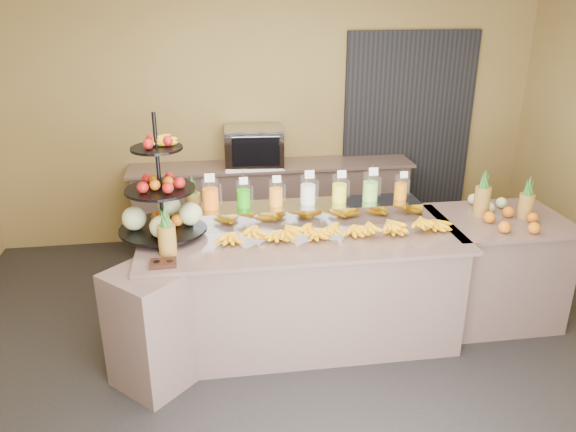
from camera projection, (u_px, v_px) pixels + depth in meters
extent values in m
plane|color=black|center=(307.00, 358.00, 4.42)|extent=(6.00, 6.00, 0.00)
cube|color=olive|center=(269.00, 117.00, 6.20)|extent=(6.00, 0.02, 2.80)
cube|color=black|center=(408.00, 130.00, 6.45)|extent=(1.50, 0.06, 2.20)
cube|color=gray|center=(302.00, 289.00, 4.52)|extent=(2.40, 0.90, 0.90)
cube|color=gray|center=(302.00, 237.00, 4.35)|extent=(2.50, 1.00, 0.03)
cube|color=gray|center=(152.00, 328.00, 4.00)|extent=(0.71, 0.71, 0.90)
cube|color=gray|center=(493.00, 270.00, 4.85)|extent=(1.00, 0.80, 0.90)
cube|color=gray|center=(501.00, 220.00, 4.67)|extent=(1.08, 0.88, 0.03)
cube|color=gray|center=(272.00, 205.00, 6.31)|extent=(3.00, 0.50, 0.90)
cube|color=gray|center=(272.00, 165.00, 6.14)|extent=(3.10, 0.55, 0.03)
cube|color=gray|center=(308.00, 212.00, 4.59)|extent=(1.85, 0.30, 0.15)
cylinder|color=silver|center=(210.00, 194.00, 4.41)|extent=(0.13, 0.13, 0.24)
cylinder|color=orange|center=(211.00, 199.00, 4.42)|extent=(0.12, 0.12, 0.17)
cylinder|color=gray|center=(208.00, 187.00, 4.39)|extent=(0.01, 0.01, 0.29)
cube|color=white|center=(210.00, 178.00, 4.29)|extent=(0.08, 0.02, 0.07)
cylinder|color=silver|center=(244.00, 195.00, 4.45)|extent=(0.11, 0.11, 0.21)
cylinder|color=#19A801|center=(244.00, 199.00, 4.46)|extent=(0.11, 0.11, 0.14)
cylinder|color=gray|center=(241.00, 189.00, 4.44)|extent=(0.01, 0.01, 0.25)
cube|color=white|center=(244.00, 181.00, 4.35)|extent=(0.07, 0.02, 0.06)
cylinder|color=silver|center=(276.00, 193.00, 4.49)|extent=(0.12, 0.12, 0.21)
cylinder|color=orange|center=(276.00, 197.00, 4.50)|extent=(0.11, 0.11, 0.14)
cylinder|color=gray|center=(274.00, 187.00, 4.47)|extent=(0.01, 0.01, 0.25)
cube|color=white|center=(277.00, 179.00, 4.39)|extent=(0.07, 0.02, 0.06)
cylinder|color=silver|center=(308.00, 190.00, 4.52)|extent=(0.13, 0.13, 0.24)
cylinder|color=silver|center=(308.00, 194.00, 4.53)|extent=(0.12, 0.12, 0.16)
cylinder|color=gray|center=(306.00, 183.00, 4.50)|extent=(0.01, 0.01, 0.28)
cube|color=white|center=(310.00, 174.00, 4.41)|extent=(0.08, 0.02, 0.06)
cylinder|color=silver|center=(339.00, 189.00, 4.55)|extent=(0.12, 0.12, 0.23)
cylinder|color=yellow|center=(339.00, 193.00, 4.57)|extent=(0.12, 0.12, 0.15)
cylinder|color=gray|center=(338.00, 183.00, 4.54)|extent=(0.01, 0.01, 0.27)
cube|color=white|center=(342.00, 174.00, 4.45)|extent=(0.07, 0.02, 0.06)
cylinder|color=silver|center=(370.00, 187.00, 4.59)|extent=(0.13, 0.13, 0.24)
cylinder|color=#7DD046|center=(370.00, 191.00, 4.60)|extent=(0.12, 0.12, 0.16)
cylinder|color=gray|center=(369.00, 180.00, 4.57)|extent=(0.01, 0.01, 0.28)
cube|color=white|center=(374.00, 172.00, 4.48)|extent=(0.07, 0.02, 0.06)
cylinder|color=silver|center=(401.00, 188.00, 4.63)|extent=(0.11, 0.11, 0.20)
cylinder|color=#D66D00|center=(401.00, 191.00, 4.64)|extent=(0.10, 0.10, 0.14)
cylinder|color=gray|center=(399.00, 182.00, 4.62)|extent=(0.01, 0.01, 0.24)
cube|color=white|center=(404.00, 175.00, 4.54)|extent=(0.06, 0.02, 0.05)
ellipsoid|color=yellow|center=(234.00, 235.00, 4.22)|extent=(0.22, 0.17, 0.09)
ellipsoid|color=yellow|center=(276.00, 233.00, 4.27)|extent=(0.22, 0.17, 0.09)
ellipsoid|color=yellow|center=(317.00, 230.00, 4.31)|extent=(0.22, 0.17, 0.09)
ellipsoid|color=yellow|center=(358.00, 228.00, 4.35)|extent=(0.22, 0.17, 0.09)
ellipsoid|color=yellow|center=(398.00, 226.00, 4.40)|extent=(0.22, 0.17, 0.09)
ellipsoid|color=yellow|center=(436.00, 223.00, 4.44)|extent=(0.22, 0.17, 0.09)
ellipsoid|color=yellow|center=(255.00, 226.00, 4.22)|extent=(0.18, 0.15, 0.08)
ellipsoid|color=yellow|center=(283.00, 225.00, 4.25)|extent=(0.18, 0.15, 0.08)
ellipsoid|color=yellow|center=(311.00, 223.00, 4.28)|extent=(0.18, 0.15, 0.08)
ellipsoid|color=yellow|center=(338.00, 222.00, 4.31)|extent=(0.18, 0.15, 0.08)
ellipsoid|color=yellow|center=(365.00, 220.00, 4.34)|extent=(0.18, 0.15, 0.08)
ellipsoid|color=yellow|center=(392.00, 219.00, 4.37)|extent=(0.18, 0.15, 0.08)
ellipsoid|color=yellow|center=(418.00, 217.00, 4.40)|extent=(0.18, 0.15, 0.08)
cylinder|color=black|center=(159.00, 176.00, 4.18)|extent=(0.04, 0.04, 0.95)
cylinder|color=black|center=(164.00, 228.00, 4.33)|extent=(0.87, 0.87, 0.02)
cylinder|color=black|center=(160.00, 189.00, 4.22)|extent=(0.68, 0.68, 0.02)
cylinder|color=black|center=(157.00, 148.00, 4.10)|extent=(0.49, 0.49, 0.02)
sphere|color=beige|center=(191.00, 215.00, 4.33)|extent=(0.18, 0.18, 0.18)
sphere|color=maroon|center=(180.00, 182.00, 4.22)|extent=(0.08, 0.08, 0.08)
sphere|color=orange|center=(149.00, 222.00, 4.30)|extent=(0.10, 0.10, 0.10)
cube|color=black|center=(163.00, 263.00, 3.86)|extent=(0.18, 0.14, 0.03)
cylinder|color=brown|center=(167.00, 240.00, 3.99)|extent=(0.13, 0.13, 0.22)
cone|color=#1A4918|center=(165.00, 215.00, 3.92)|extent=(0.06, 0.06, 0.16)
cylinder|color=brown|center=(193.00, 206.00, 4.60)|extent=(0.12, 0.12, 0.23)
cone|color=#1A4918|center=(192.00, 184.00, 4.53)|extent=(0.06, 0.06, 0.16)
cylinder|color=brown|center=(482.00, 201.00, 4.69)|extent=(0.13, 0.13, 0.25)
cylinder|color=brown|center=(526.00, 206.00, 4.65)|extent=(0.12, 0.12, 0.21)
ellipsoid|color=orange|center=(514.00, 220.00, 4.50)|extent=(0.37, 0.25, 0.09)
cube|color=gray|center=(254.00, 146.00, 6.03)|extent=(0.64, 0.47, 0.41)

